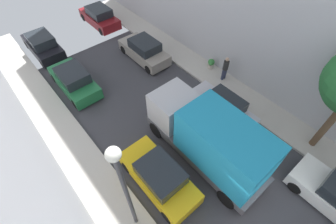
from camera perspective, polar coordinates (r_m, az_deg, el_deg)
ground at (r=12.36m, az=20.19°, el=-20.04°), size 32.00×32.00×0.00m
sidewalk_right at (r=15.22m, az=31.09°, el=-6.45°), size 2.00×44.00×0.15m
parked_car_left_3 at (r=11.41m, az=-2.12°, el=-15.25°), size 1.78×4.20×1.57m
parked_car_left_4 at (r=16.57m, az=-21.65°, el=7.06°), size 1.78×4.20×1.57m
parked_car_left_5 at (r=20.78m, az=-27.89°, el=14.02°), size 1.78×4.20×1.57m
parked_car_right_2 at (r=14.07m, az=12.71°, el=0.84°), size 1.78×4.20×1.57m
parked_car_right_3 at (r=18.05m, az=-5.73°, el=14.50°), size 1.78×4.20×1.57m
parked_car_right_4 at (r=22.94m, az=-16.13°, el=21.11°), size 1.78×4.20×1.57m
delivery_truck at (r=11.33m, az=9.96°, el=-6.31°), size 2.26×6.60×3.38m
pedestrian at (r=16.26m, az=13.64°, el=10.28°), size 0.40×0.36×1.72m
potted_plant_3 at (r=17.32m, az=10.31°, el=11.40°), size 0.46×0.46×0.73m
lamp_post at (r=7.82m, az=-10.65°, el=-16.71°), size 0.44×0.44×5.88m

